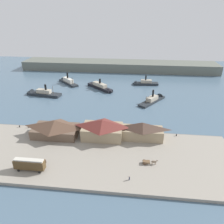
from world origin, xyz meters
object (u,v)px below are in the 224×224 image
Objects in this scene: horse_cart at (149,162)px; ferry_near_quay at (143,83)px; ferry_shed_west_terminal at (142,130)px; street_tram at (29,164)px; mooring_post_center_east at (20,126)px; ferry_approaching_east at (40,93)px; mooring_post_west at (28,127)px; ferry_mid_harbor at (102,87)px; ferry_shed_east_terminal at (55,128)px; ferry_moored_west at (67,81)px; ferry_outer_harbor at (155,99)px; pedestrian_near_west_shed at (129,178)px; pedestrian_near_east_shed at (46,161)px; mooring_post_east at (177,135)px; ferry_shed_central_terminal at (102,129)px.

horse_cart is 0.27× the size of ferry_near_quay.
street_tram is at bearing -147.82° from ferry_shed_west_terminal.
mooring_post_center_east is 0.04× the size of ferry_approaching_east.
ferry_mid_harbor reaches higher than mooring_post_west.
horse_cart is at bearing -20.55° from ferry_shed_east_terminal.
horse_cart is 108.83m from ferry_moored_west.
ferry_near_quay is at bearing 102.03° from ferry_outer_harbor.
pedestrian_near_west_shed is at bearing -75.55° from ferry_mid_harbor.
horse_cart is 6.11× the size of mooring_post_west.
horse_cart reaches higher than mooring_post_west.
pedestrian_near_east_shed is 32.66m from mooring_post_center_east.
ferry_shed_west_terminal reaches higher than horse_cart.
ferry_outer_harbor reaches higher than ferry_mid_harbor.
ferry_mid_harbor is (25.89, 59.53, -0.04)m from mooring_post_west.
ferry_shed_west_terminal is 1.67× the size of street_tram.
mooring_post_east is 0.04× the size of ferry_outer_harbor.
mooring_post_east is (15.32, 3.51, -3.47)m from ferry_shed_west_terminal.
ferry_shed_east_terminal is 1.11× the size of ferry_shed_west_terminal.
street_tram is at bearing -97.59° from ferry_mid_harbor.
ferry_approaching_east is 75.74m from ferry_outer_harbor.
ferry_approaching_east is (-28.78, 49.33, -3.60)m from ferry_shed_east_terminal.
mooring_post_west is 0.04× the size of ferry_moored_west.
ferry_outer_harbor is at bearing -1.18° from ferry_approaching_east.
ferry_approaching_east is (-69.01, 64.41, -0.80)m from horse_cart.
mooring_post_west is (-18.07, 23.55, -0.32)m from pedestrian_near_east_shed.
street_tram is 31.28m from mooring_post_west.
ferry_shed_central_terminal is at bearing 117.15° from pedestrian_near_west_shed.
street_tram is 109.51m from ferry_near_quay.
street_tram is at bearing -132.20° from pedestrian_near_east_shed.
pedestrian_near_east_shed is at bearing 170.31° from pedestrian_near_west_shed.
ferry_near_quay is (0.16, 93.60, -0.87)m from horse_cart.
horse_cart reaches higher than pedestrian_near_west_shed.
ferry_shed_east_terminal is 41.12m from pedestrian_near_west_shed.
ferry_near_quay is (-12.84, 73.35, -0.39)m from mooring_post_east.
pedestrian_near_west_shed is 112.97m from ferry_moored_west.
mooring_post_west is 92.28m from ferry_near_quay.
mooring_post_west and mooring_post_east have the same top height.
ferry_shed_central_terminal is at bearing -6.12° from mooring_post_center_east.
street_tram is 42.00m from horse_cart.
pedestrian_near_east_shed is 0.08× the size of ferry_moored_west.
ferry_mid_harbor reaches higher than pedestrian_near_west_shed.
ferry_mid_harbor reaches higher than mooring_post_east.
ferry_shed_east_terminal is at bearing -174.46° from mooring_post_east.
ferry_shed_east_terminal is at bearing -117.22° from ferry_near_quay.
horse_cart is at bearing -69.57° from ferry_mid_harbor.
ferry_shed_east_terminal is at bearing -177.50° from ferry_shed_west_terminal.
ferry_moored_west is (-52.10, 100.24, -0.44)m from pedestrian_near_west_shed.
horse_cart is (19.43, -15.72, -3.37)m from ferry_shed_central_terminal.
ferry_shed_central_terminal is 0.98× the size of ferry_shed_west_terminal.
pedestrian_near_west_shed is 1.78× the size of mooring_post_east.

